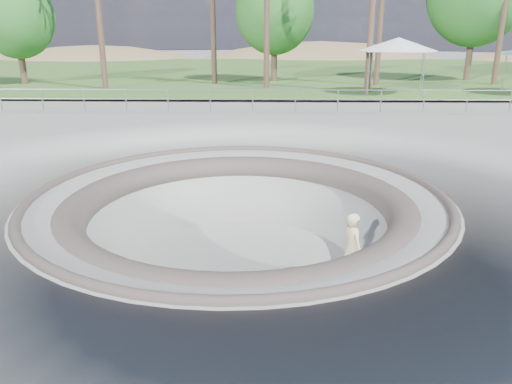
% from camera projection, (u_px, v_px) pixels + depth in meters
% --- Properties ---
extents(ground, '(180.00, 180.00, 0.00)m').
position_uv_depth(ground, '(238.00, 196.00, 12.25)').
color(ground, gray).
rests_on(ground, ground).
extents(skate_bowl, '(14.00, 14.00, 4.10)m').
position_uv_depth(skate_bowl, '(239.00, 263.00, 12.82)').
color(skate_bowl, gray).
rests_on(skate_bowl, ground).
extents(grass_strip, '(180.00, 36.00, 0.12)m').
position_uv_depth(grass_strip, '(260.00, 71.00, 44.46)').
color(grass_strip, '#3A6227').
rests_on(grass_strip, ground).
extents(distant_hills, '(103.20, 45.00, 28.60)m').
position_uv_depth(distant_hills, '(290.00, 111.00, 68.64)').
color(distant_hills, olive).
rests_on(distant_hills, ground).
extents(safety_railing, '(25.00, 0.06, 1.03)m').
position_uv_depth(safety_railing, '(253.00, 100.00, 23.43)').
color(safety_railing, gray).
rests_on(safety_railing, ground).
extents(skateboard, '(0.81, 0.32, 0.08)m').
position_uv_depth(skateboard, '(350.00, 283.00, 11.82)').
color(skateboard, olive).
rests_on(skateboard, ground).
extents(skater, '(0.63, 0.75, 1.75)m').
position_uv_depth(skater, '(352.00, 249.00, 11.54)').
color(skater, beige).
rests_on(skater, skateboard).
extents(canopy_white, '(6.01, 6.01, 3.13)m').
position_uv_depth(canopy_white, '(398.00, 44.00, 28.21)').
color(canopy_white, gray).
rests_on(canopy_white, ground).
extents(bushy_tree_left, '(4.98, 4.52, 7.18)m').
position_uv_depth(bushy_tree_left, '(15.00, 17.00, 32.71)').
color(bushy_tree_left, '#503A2D').
rests_on(bushy_tree_left, ground).
extents(bushy_tree_mid, '(5.43, 4.93, 7.83)m').
position_uv_depth(bushy_tree_mid, '(275.00, 11.00, 34.35)').
color(bushy_tree_mid, '#503A2D').
rests_on(bushy_tree_mid, ground).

